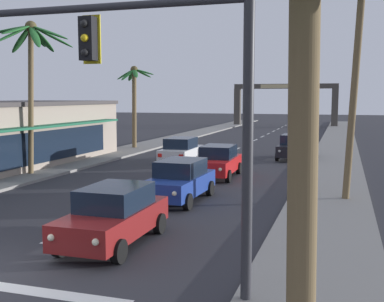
{
  "coord_description": "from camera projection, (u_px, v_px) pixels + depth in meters",
  "views": [
    {
      "loc": [
        8.25,
        -9.19,
        4.24
      ],
      "look_at": [
        2.82,
        8.0,
        2.2
      ],
      "focal_mm": 44.96,
      "sensor_mm": 36.0,
      "label": 1
    }
  ],
  "objects": [
    {
      "name": "sedan_third_in_queue",
      "position": [
        180.0,
        180.0,
        19.61
      ],
      "size": [
        2.05,
        4.49,
        1.68
      ],
      "color": "navy",
      "rests_on": "ground"
    },
    {
      "name": "lane_markings",
      "position": [
        212.0,
        165.0,
        30.02
      ],
      "size": [
        4.28,
        87.6,
        0.01
      ],
      "color": "silver",
      "rests_on": "ground"
    },
    {
      "name": "sedan_lead_at_stop_bar",
      "position": [
        114.0,
        215.0,
        13.82
      ],
      "size": [
        1.95,
        4.45,
        1.68
      ],
      "color": "maroon",
      "rests_on": "ground"
    },
    {
      "name": "sedan_oncoming_far",
      "position": [
        181.0,
        151.0,
        30.33
      ],
      "size": [
        2.0,
        4.47,
        1.68
      ],
      "color": "silver",
      "rests_on": "ground"
    },
    {
      "name": "sedan_parked_nearest_kerb",
      "position": [
        294.0,
        147.0,
        32.74
      ],
      "size": [
        2.06,
        4.5,
        1.68
      ],
      "color": "black",
      "rests_on": "ground"
    },
    {
      "name": "traffic_signal_mast",
      "position": [
        92.0,
        66.0,
        10.3
      ],
      "size": [
        11.07,
        0.41,
        6.88
      ],
      "color": "#2D2D33",
      "rests_on": "ground"
    },
    {
      "name": "palm_right_second",
      "position": [
        359.0,
        16.0,
        18.6
      ],
      "size": [
        4.07,
        3.98,
        9.52
      ],
      "color": "brown",
      "rests_on": "ground"
    },
    {
      "name": "sidewalk_left",
      "position": [
        97.0,
        158.0,
        32.93
      ],
      "size": [
        3.2,
        110.0,
        0.14
      ],
      "primitive_type": "cube",
      "color": "gray",
      "rests_on": "ground"
    },
    {
      "name": "palm_left_third",
      "position": [
        134.0,
        91.0,
        38.61
      ],
      "size": [
        3.16,
        2.83,
        6.7
      ],
      "color": "brown",
      "rests_on": "ground"
    },
    {
      "name": "palm_left_second",
      "position": [
        31.0,
        55.0,
        25.09
      ],
      "size": [
        4.39,
        4.47,
        8.17
      ],
      "color": "brown",
      "rests_on": "ground"
    },
    {
      "name": "palm_right_nearest",
      "position": [
        304.0,
        60.0,
        6.19
      ],
      "size": [
        4.09,
        4.1,
        6.75
      ],
      "color": "brown",
      "rests_on": "ground"
    },
    {
      "name": "town_gateway_arch",
      "position": [
        285.0,
        98.0,
        69.49
      ],
      "size": [
        14.87,
        0.9,
        6.1
      ],
      "color": "#423D38",
      "rests_on": "ground"
    },
    {
      "name": "sidewalk_right",
      "position": [
        334.0,
        168.0,
        28.26
      ],
      "size": [
        3.2,
        110.0,
        0.14
      ],
      "primitive_type": "cube",
      "color": "gray",
      "rests_on": "ground"
    },
    {
      "name": "sedan_fifth_in_queue",
      "position": [
        218.0,
        161.0,
        25.36
      ],
      "size": [
        2.03,
        4.48,
        1.68
      ],
      "color": "red",
      "rests_on": "ground"
    }
  ]
}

